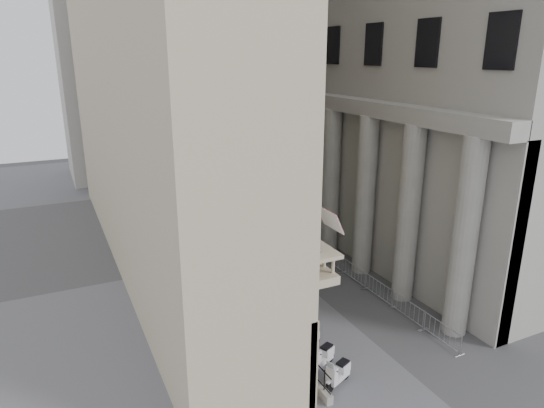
% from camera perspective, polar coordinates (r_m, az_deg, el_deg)
% --- Properties ---
extents(far_building, '(22.00, 10.00, 30.00)m').
position_cam_1_polar(far_building, '(59.10, -12.97, 18.35)').
color(far_building, beige).
rests_on(far_building, ground).
extents(iron_fence, '(0.30, 28.00, 1.40)m').
position_cam_1_polar(iron_fence, '(31.98, -6.62, -7.78)').
color(iron_fence, black).
rests_on(iron_fence, ground).
extents(blue_awning, '(1.60, 3.00, 3.00)m').
position_cam_1_polar(blue_awning, '(41.85, 0.77, -1.51)').
color(blue_awning, navy).
rests_on(blue_awning, ground).
extents(flag, '(1.00, 1.40, 8.20)m').
position_cam_1_polar(flag, '(21.93, 6.10, -20.80)').
color(flag, '#9E0C11').
rests_on(flag, ground).
extents(scooter_0, '(1.51, 1.07, 1.50)m').
position_cam_1_polar(scooter_0, '(22.18, 7.76, -20.36)').
color(scooter_0, silver).
rests_on(scooter_0, ground).
extents(scooter_1, '(1.51, 1.07, 1.50)m').
position_cam_1_polar(scooter_1, '(23.05, 5.91, -18.63)').
color(scooter_1, silver).
rests_on(scooter_1, ground).
extents(scooter_2, '(1.51, 1.07, 1.50)m').
position_cam_1_polar(scooter_2, '(23.97, 4.24, -17.02)').
color(scooter_2, silver).
rests_on(scooter_2, ground).
extents(scooter_3, '(1.51, 1.07, 1.50)m').
position_cam_1_polar(scooter_3, '(24.91, 2.71, -15.52)').
color(scooter_3, silver).
rests_on(scooter_3, ground).
extents(scooter_4, '(1.51, 1.07, 1.50)m').
position_cam_1_polar(scooter_4, '(25.89, 1.32, -14.12)').
color(scooter_4, silver).
rests_on(scooter_4, ground).
extents(scooter_5, '(1.51, 1.07, 1.50)m').
position_cam_1_polar(scooter_5, '(26.90, 0.05, -12.81)').
color(scooter_5, silver).
rests_on(scooter_5, ground).
extents(scooter_6, '(1.51, 1.07, 1.50)m').
position_cam_1_polar(scooter_6, '(27.93, -1.12, -11.60)').
color(scooter_6, silver).
rests_on(scooter_6, ground).
extents(scooter_7, '(1.51, 1.07, 1.50)m').
position_cam_1_polar(scooter_7, '(28.98, -2.20, -10.46)').
color(scooter_7, silver).
rests_on(scooter_7, ground).
extents(scooter_8, '(1.51, 1.07, 1.50)m').
position_cam_1_polar(scooter_8, '(30.05, -3.19, -9.41)').
color(scooter_8, silver).
rests_on(scooter_8, ground).
extents(scooter_9, '(1.51, 1.07, 1.50)m').
position_cam_1_polar(scooter_9, '(31.14, -4.11, -8.42)').
color(scooter_9, silver).
rests_on(scooter_9, ground).
extents(scooter_10, '(1.51, 1.07, 1.50)m').
position_cam_1_polar(scooter_10, '(32.25, -4.96, -7.50)').
color(scooter_10, silver).
rests_on(scooter_10, ground).
extents(scooter_11, '(1.51, 1.07, 1.50)m').
position_cam_1_polar(scooter_11, '(33.37, -5.75, -6.65)').
color(scooter_11, silver).
rests_on(scooter_11, ground).
extents(scooter_12, '(1.51, 1.07, 1.50)m').
position_cam_1_polar(scooter_12, '(34.50, -6.49, -5.84)').
color(scooter_12, silver).
rests_on(scooter_12, ground).
extents(scooter_13, '(1.51, 1.07, 1.50)m').
position_cam_1_polar(scooter_13, '(35.65, -7.18, -5.09)').
color(scooter_13, silver).
rests_on(scooter_13, ground).
extents(scooter_14, '(1.51, 1.07, 1.50)m').
position_cam_1_polar(scooter_14, '(36.80, -7.82, -4.38)').
color(scooter_14, silver).
rests_on(scooter_14, ground).
extents(scooter_15, '(1.51, 1.07, 1.50)m').
position_cam_1_polar(scooter_15, '(37.97, -8.43, -3.71)').
color(scooter_15, silver).
rests_on(scooter_15, ground).
extents(barrier_0, '(0.60, 2.40, 1.10)m').
position_cam_1_polar(barrier_0, '(25.92, 19.24, -15.16)').
color(barrier_0, '#AEB0B6').
rests_on(barrier_0, ground).
extents(barrier_1, '(0.60, 2.40, 1.10)m').
position_cam_1_polar(barrier_1, '(27.45, 15.56, -12.85)').
color(barrier_1, '#AEB0B6').
rests_on(barrier_1, ground).
extents(barrier_2, '(0.60, 2.40, 1.10)m').
position_cam_1_polar(barrier_2, '(29.11, 12.33, -10.76)').
color(barrier_2, '#AEB0B6').
rests_on(barrier_2, ground).
extents(barrier_3, '(0.60, 2.40, 1.10)m').
position_cam_1_polar(barrier_3, '(30.88, 9.51, -8.87)').
color(barrier_3, '#AEB0B6').
rests_on(barrier_3, ground).
extents(barrier_4, '(0.60, 2.40, 1.10)m').
position_cam_1_polar(barrier_4, '(32.75, 7.02, -7.17)').
color(barrier_4, '#AEB0B6').
rests_on(barrier_4, ground).
extents(barrier_5, '(0.60, 2.40, 1.10)m').
position_cam_1_polar(barrier_5, '(34.70, 4.82, -5.65)').
color(barrier_5, '#AEB0B6').
rests_on(barrier_5, ground).
extents(barrier_6, '(0.60, 2.40, 1.10)m').
position_cam_1_polar(barrier_6, '(36.72, 2.87, -4.29)').
color(barrier_6, '#AEB0B6').
rests_on(barrier_6, ground).
extents(security_tent, '(4.20, 4.20, 3.41)m').
position_cam_1_polar(security_tent, '(41.88, -11.09, 2.25)').
color(security_tent, silver).
rests_on(security_tent, ground).
extents(street_lamp, '(2.44, 0.89, 7.70)m').
position_cam_1_polar(street_lamp, '(30.32, -6.16, 0.06)').
color(street_lamp, gray).
rests_on(street_lamp, ground).
extents(info_kiosk, '(0.33, 0.95, 1.99)m').
position_cam_1_polar(info_kiosk, '(31.04, -6.10, -6.53)').
color(info_kiosk, black).
rests_on(info_kiosk, ground).
extents(pedestrian_a, '(0.72, 0.49, 1.91)m').
position_cam_1_polar(pedestrian_a, '(36.42, -0.01, -2.84)').
color(pedestrian_a, '#0C1633').
rests_on(pedestrian_a, ground).
extents(pedestrian_b, '(0.88, 0.73, 1.62)m').
position_cam_1_polar(pedestrian_b, '(39.78, -3.29, -1.32)').
color(pedestrian_b, black).
rests_on(pedestrian_b, ground).
extents(pedestrian_c, '(1.18, 1.10, 2.03)m').
position_cam_1_polar(pedestrian_c, '(40.40, -6.52, -0.81)').
color(pedestrian_c, black).
rests_on(pedestrian_c, ground).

